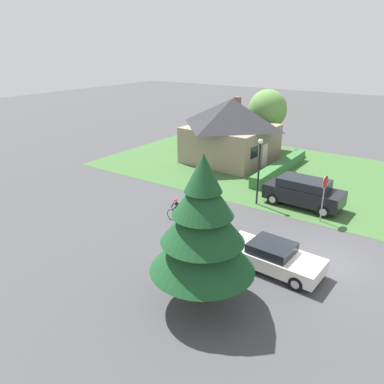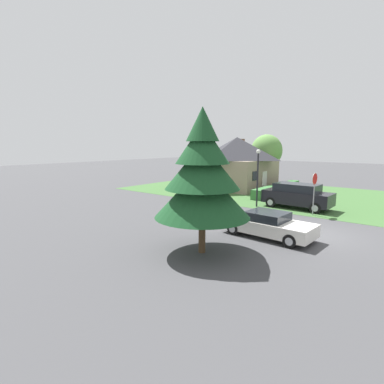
{
  "view_description": "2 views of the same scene",
  "coord_description": "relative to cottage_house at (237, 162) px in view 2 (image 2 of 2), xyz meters",
  "views": [
    {
      "loc": [
        -16.29,
        -3.66,
        9.7
      ],
      "look_at": [
        0.18,
        7.76,
        1.8
      ],
      "focal_mm": 35.0,
      "sensor_mm": 36.0,
      "label": 1
    },
    {
      "loc": [
        -15.95,
        -4.42,
        4.68
      ],
      "look_at": [
        -1.6,
        7.05,
        1.76
      ],
      "focal_mm": 28.0,
      "sensor_mm": 36.0,
      "label": 2
    }
  ],
  "objects": [
    {
      "name": "ground_plane",
      "position": [
        -12.29,
        -11.99,
        -2.84
      ],
      "size": [
        140.0,
        140.0,
        0.0
      ],
      "primitive_type": "plane",
      "color": "#424244"
    },
    {
      "name": "grass_verge_right",
      "position": [
        -0.47,
        -7.99,
        -2.83
      ],
      "size": [
        16.0,
        36.0,
        0.01
      ],
      "primitive_type": "cube",
      "color": "#3D6633",
      "rests_on": "ground"
    },
    {
      "name": "cottage_house",
      "position": [
        0.0,
        0.0,
        0.0
      ],
      "size": [
        7.58,
        7.41,
        5.47
      ],
      "rotation": [
        0.0,
        0.0,
        -0.03
      ],
      "color": "gray",
      "rests_on": "ground"
    },
    {
      "name": "hedge_row",
      "position": [
        -0.78,
        -5.04,
        -2.4
      ],
      "size": [
        9.36,
        0.9,
        0.87
      ],
      "primitive_type": "cube",
      "color": "#387038",
      "rests_on": "ground"
    },
    {
      "name": "sedan_left_lane",
      "position": [
        -14.24,
        -10.2,
        -2.2
      ],
      "size": [
        2.15,
        4.67,
        1.3
      ],
      "rotation": [
        0.0,
        0.0,
        1.51
      ],
      "color": "silver",
      "rests_on": "ground"
    },
    {
      "name": "cyclist",
      "position": [
        -12.68,
        -3.73,
        -2.16
      ],
      "size": [
        0.44,
        1.68,
        1.41
      ],
      "rotation": [
        0.0,
        0.0,
        1.67
      ],
      "color": "black",
      "rests_on": "ground"
    },
    {
      "name": "parked_suv_right",
      "position": [
        -6.33,
        -8.88,
        -1.88
      ],
      "size": [
        2.22,
        4.9,
        1.84
      ],
      "rotation": [
        0.0,
        0.0,
        1.54
      ],
      "color": "black",
      "rests_on": "ground"
    },
    {
      "name": "stop_sign",
      "position": [
        -7.9,
        -10.52,
        -0.79
      ],
      "size": [
        0.8,
        0.09,
        2.85
      ],
      "rotation": [
        0.0,
        0.0,
        3.05
      ],
      "color": "gray",
      "rests_on": "ground"
    },
    {
      "name": "street_lamp",
      "position": [
        -7.69,
        -6.3,
        -0.03
      ],
      "size": [
        0.31,
        0.31,
        4.4
      ],
      "color": "black",
      "rests_on": "ground"
    },
    {
      "name": "conifer_tall_near",
      "position": [
        -18.13,
        -8.89,
        0.55
      ],
      "size": [
        4.1,
        4.1,
        6.23
      ],
      "color": "#4C3823",
      "rests_on": "ground"
    },
    {
      "name": "deciduous_tree_right",
      "position": [
        4.96,
        -1.11,
        1.1
      ],
      "size": [
        3.63,
        3.63,
        5.86
      ],
      "color": "#4C3823",
      "rests_on": "ground"
    }
  ]
}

